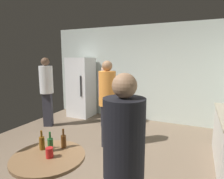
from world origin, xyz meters
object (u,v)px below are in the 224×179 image
(beer_bottle_amber, at_px, (42,143))
(person_in_orange_shirt, at_px, (107,97))
(foreground_table, at_px, (49,164))
(beer_bottle_green, at_px, (50,144))
(beer_bottle_brown, at_px, (64,141))
(person_in_black_shirt, at_px, (124,158))
(refrigerator, at_px, (81,87))
(person_in_navy_shirt, at_px, (105,91))
(person_in_white_shirt, at_px, (47,87))
(plastic_cup_red, at_px, (50,153))

(beer_bottle_amber, relative_size, person_in_orange_shirt, 0.13)
(beer_bottle_amber, bearing_deg, person_in_orange_shirt, 90.31)
(foreground_table, xyz_separation_m, beer_bottle_green, (-0.05, 0.09, 0.19))
(beer_bottle_amber, xyz_separation_m, beer_bottle_brown, (0.20, 0.14, 0.00))
(beer_bottle_amber, height_order, person_in_black_shirt, person_in_black_shirt)
(refrigerator, height_order, beer_bottle_amber, refrigerator)
(beer_bottle_green, xyz_separation_m, person_in_orange_shirt, (-0.13, 1.77, 0.20))
(beer_bottle_amber, height_order, person_in_navy_shirt, person_in_navy_shirt)
(beer_bottle_amber, relative_size, beer_bottle_brown, 1.00)
(beer_bottle_amber, relative_size, person_in_navy_shirt, 0.14)
(refrigerator, height_order, person_in_orange_shirt, refrigerator)
(beer_bottle_brown, relative_size, person_in_white_shirt, 0.13)
(person_in_white_shirt, bearing_deg, person_in_black_shirt, 27.54)
(refrigerator, bearing_deg, beer_bottle_brown, -59.94)
(foreground_table, bearing_deg, person_in_white_shirt, 132.91)
(beer_bottle_brown, bearing_deg, person_in_black_shirt, -21.86)
(beer_bottle_green, relative_size, person_in_navy_shirt, 0.14)
(plastic_cup_red, bearing_deg, person_in_white_shirt, 133.14)
(beer_bottle_green, distance_m, person_in_white_shirt, 3.02)
(beer_bottle_amber, bearing_deg, refrigerator, 116.32)
(refrigerator, bearing_deg, person_in_navy_shirt, -25.36)
(person_in_orange_shirt, distance_m, person_in_black_shirt, 2.29)
(beer_bottle_amber, xyz_separation_m, person_in_navy_shirt, (-0.60, 2.86, 0.11))
(refrigerator, distance_m, beer_bottle_brown, 3.72)
(beer_bottle_brown, distance_m, person_in_black_shirt, 0.99)
(plastic_cup_red, xyz_separation_m, person_in_black_shirt, (0.89, -0.11, 0.20))
(refrigerator, relative_size, beer_bottle_amber, 7.83)
(person_in_navy_shirt, distance_m, person_in_orange_shirt, 1.23)
(person_in_white_shirt, xyz_separation_m, person_in_black_shirt, (3.05, -2.42, -0.08))
(beer_bottle_amber, bearing_deg, foreground_table, -26.79)
(beer_bottle_brown, bearing_deg, person_in_white_shirt, 136.32)
(foreground_table, relative_size, person_in_white_shirt, 0.44)
(beer_bottle_amber, height_order, beer_bottle_green, same)
(beer_bottle_green, bearing_deg, person_in_navy_shirt, 104.15)
(beer_bottle_brown, distance_m, plastic_cup_red, 0.26)
(person_in_white_shirt, height_order, person_in_black_shirt, person_in_white_shirt)
(beer_bottle_green, bearing_deg, foreground_table, -60.98)
(refrigerator, xyz_separation_m, person_in_black_shirt, (2.76, -3.58, 0.08))
(person_in_white_shirt, distance_m, person_in_black_shirt, 3.90)
(person_in_white_shirt, relative_size, person_in_navy_shirt, 1.13)
(foreground_table, bearing_deg, person_in_orange_shirt, 95.53)
(person_in_orange_shirt, bearing_deg, refrigerator, -150.69)
(person_in_navy_shirt, bearing_deg, beer_bottle_amber, -16.27)
(person_in_black_shirt, bearing_deg, person_in_white_shirt, -36.62)
(person_in_white_shirt, height_order, person_in_navy_shirt, person_in_white_shirt)
(plastic_cup_red, xyz_separation_m, person_in_white_shirt, (-2.16, 2.31, 0.27))
(plastic_cup_red, height_order, person_in_white_shirt, person_in_white_shirt)
(foreground_table, distance_m, beer_bottle_brown, 0.30)
(beer_bottle_brown, relative_size, beer_bottle_green, 1.00)
(beer_bottle_brown, height_order, person_in_orange_shirt, person_in_orange_shirt)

